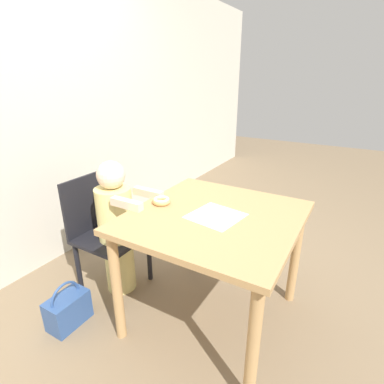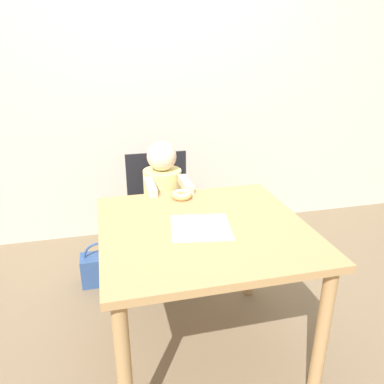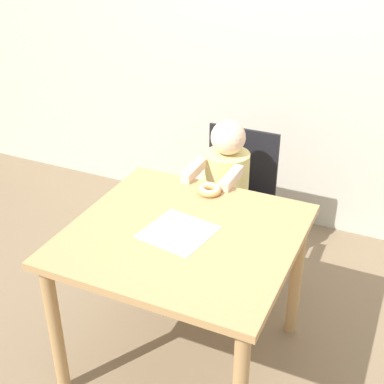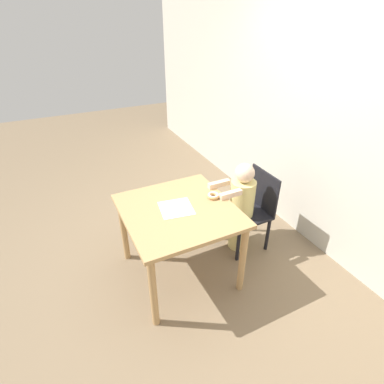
# 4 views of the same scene
# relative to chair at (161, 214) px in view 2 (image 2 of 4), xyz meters

# --- Properties ---
(ground_plane) EXTENTS (12.00, 12.00, 0.00)m
(ground_plane) POSITION_rel_chair_xyz_m (0.08, -0.85, -0.44)
(ground_plane) COLOR #7A664C
(wall_back) EXTENTS (8.00, 0.05, 2.50)m
(wall_back) POSITION_rel_chair_xyz_m (0.08, 0.67, 0.81)
(wall_back) COLOR beige
(wall_back) RESTS_ON ground_plane
(dining_table) EXTENTS (0.97, 0.94, 0.75)m
(dining_table) POSITION_rel_chair_xyz_m (0.08, -0.85, 0.20)
(dining_table) COLOR tan
(dining_table) RESTS_ON ground_plane
(chair) EXTENTS (0.43, 0.43, 0.85)m
(chair) POSITION_rel_chair_xyz_m (0.00, 0.00, 0.00)
(chair) COLOR black
(chair) RESTS_ON ground_plane
(child_figure) EXTENTS (0.26, 0.45, 0.99)m
(child_figure) POSITION_rel_chair_xyz_m (0.00, -0.13, 0.06)
(child_figure) COLOR #E0D17F
(child_figure) RESTS_ON ground_plane
(donut) EXTENTS (0.11, 0.11, 0.04)m
(donut) POSITION_rel_chair_xyz_m (0.05, -0.49, 0.33)
(donut) COLOR tan
(donut) RESTS_ON dining_table
(napkin) EXTENTS (0.32, 0.32, 0.00)m
(napkin) POSITION_rel_chair_xyz_m (0.06, -0.86, 0.31)
(napkin) COLOR white
(napkin) RESTS_ON dining_table
(handbag) EXTENTS (0.26, 0.16, 0.31)m
(handbag) POSITION_rel_chair_xyz_m (-0.44, -0.08, -0.33)
(handbag) COLOR #2D4C84
(handbag) RESTS_ON ground_plane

